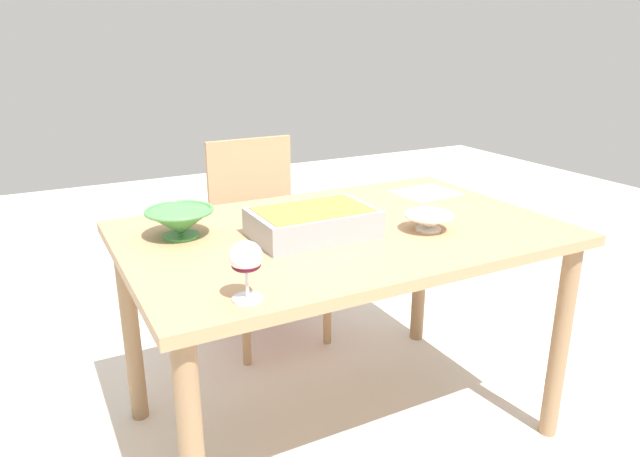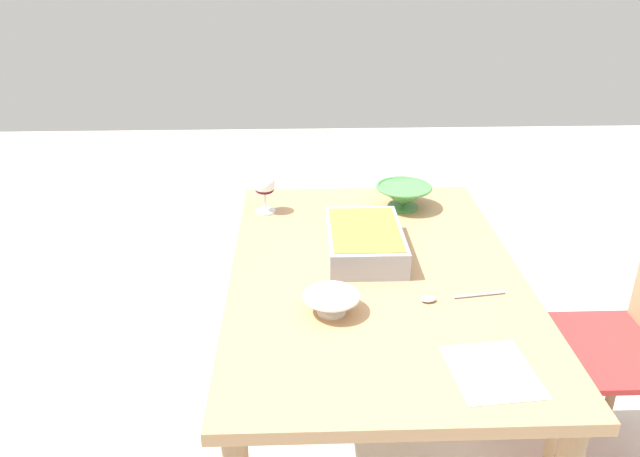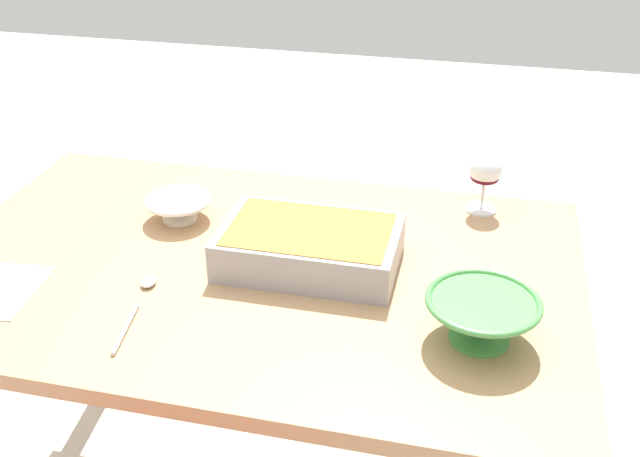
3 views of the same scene
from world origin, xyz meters
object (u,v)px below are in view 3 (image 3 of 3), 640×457
object	(u,v)px
dining_table	(256,298)
serving_spoon	(141,296)
small_bowl	(481,317)
wine_glass	(485,173)
casserole_dish	(310,245)
mixing_bowl	(179,207)

from	to	relation	value
dining_table	serving_spoon	bearing A→B (deg)	45.61
dining_table	small_bowl	world-z (taller)	small_bowl
wine_glass	serving_spoon	xyz separation A→B (m)	(0.62, 0.52, -0.09)
serving_spoon	casserole_dish	bearing A→B (deg)	-145.29
mixing_bowl	serving_spoon	bearing A→B (deg)	99.33
wine_glass	casserole_dish	xyz separation A→B (m)	(0.34, 0.33, -0.05)
mixing_bowl	serving_spoon	xyz separation A→B (m)	(-0.05, 0.32, -0.03)
dining_table	wine_glass	size ratio (longest dim) A/B	9.39
wine_glass	casserole_dish	distance (m)	0.47
mixing_bowl	small_bowl	size ratio (longest dim) A/B	0.75
wine_glass	small_bowl	size ratio (longest dim) A/B	0.70
mixing_bowl	serving_spoon	world-z (taller)	mixing_bowl
dining_table	wine_glass	bearing A→B (deg)	-142.28
wine_glass	serving_spoon	distance (m)	0.82
casserole_dish	small_bowl	world-z (taller)	small_bowl
casserole_dish	mixing_bowl	size ratio (longest dim) A/B	2.37
wine_glass	casserole_dish	world-z (taller)	wine_glass
mixing_bowl	small_bowl	world-z (taller)	small_bowl
wine_glass	small_bowl	world-z (taller)	wine_glass
dining_table	wine_glass	xyz separation A→B (m)	(-0.45, -0.35, 0.19)
serving_spoon	mixing_bowl	bearing A→B (deg)	-80.67
mixing_bowl	small_bowl	bearing A→B (deg)	156.74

